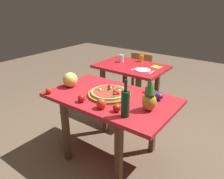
% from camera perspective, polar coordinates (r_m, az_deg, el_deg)
% --- Properties ---
extents(ground_plane, '(10.00, 10.00, 0.00)m').
position_cam_1_polar(ground_plane, '(2.73, -0.25, -16.59)').
color(ground_plane, brown).
extents(display_table, '(1.37, 0.81, 0.77)m').
position_cam_1_polar(display_table, '(2.36, -0.28, -3.84)').
color(display_table, '#523621').
rests_on(display_table, ground_plane).
extents(background_table, '(1.06, 0.73, 0.77)m').
position_cam_1_polar(background_table, '(3.44, 5.00, 4.41)').
color(background_table, '#523621').
rests_on(background_table, ground_plane).
extents(dining_chair, '(0.42, 0.42, 0.85)m').
position_cam_1_polar(dining_chair, '(4.03, 8.23, 4.51)').
color(dining_chair, olive).
rests_on(dining_chair, ground_plane).
extents(pizza_board, '(0.46, 0.46, 0.02)m').
position_cam_1_polar(pizza_board, '(2.34, -0.73, -1.23)').
color(pizza_board, olive).
rests_on(pizza_board, display_table).
extents(pizza, '(0.39, 0.39, 0.06)m').
position_cam_1_polar(pizza, '(2.33, -0.63, -0.57)').
color(pizza, tan).
rests_on(pizza, pizza_board).
extents(wine_bottle, '(0.08, 0.08, 0.34)m').
position_cam_1_polar(wine_bottle, '(1.89, 3.51, -3.58)').
color(wine_bottle, '#0D341C').
rests_on(wine_bottle, display_table).
extents(pineapple_left, '(0.14, 0.14, 0.32)m').
position_cam_1_polar(pineapple_left, '(2.02, 9.83, -1.71)').
color(pineapple_left, '#B59131').
rests_on(pineapple_left, display_table).
extents(melon, '(0.17, 0.17, 0.17)m').
position_cam_1_polar(melon, '(2.59, -10.86, 2.55)').
color(melon, '#E0D762').
rests_on(melon, display_table).
extents(bell_pepper, '(0.10, 0.10, 0.11)m').
position_cam_1_polar(bell_pepper, '(2.06, -2.81, -3.73)').
color(bell_pepper, red).
rests_on(bell_pepper, display_table).
extents(eggplant, '(0.21, 0.11, 0.09)m').
position_cam_1_polar(eggplant, '(2.29, 11.00, -1.35)').
color(eggplant, '#422252').
rests_on(eggplant, display_table).
extents(tomato_at_corner, '(0.07, 0.07, 0.07)m').
position_cam_1_polar(tomato_at_corner, '(2.47, -16.25, -0.33)').
color(tomato_at_corner, red).
rests_on(tomato_at_corner, display_table).
extents(tomato_by_bottle, '(0.08, 0.08, 0.08)m').
position_cam_1_polar(tomato_by_bottle, '(2.20, -8.01, -2.33)').
color(tomato_by_bottle, red).
rests_on(tomato_by_bottle, display_table).
extents(tomato_beside_pepper, '(0.08, 0.08, 0.08)m').
position_cam_1_polar(tomato_beside_pepper, '(2.00, 1.26, -4.79)').
color(tomato_beside_pepper, red).
rests_on(tomato_beside_pepper, display_table).
extents(tomato_near_board, '(0.07, 0.07, 0.07)m').
position_cam_1_polar(tomato_near_board, '(2.44, 9.48, 0.11)').
color(tomato_near_board, red).
rests_on(tomato_near_board, display_table).
extents(drinking_glass_juice, '(0.07, 0.07, 0.11)m').
position_cam_1_polar(drinking_glass_juice, '(3.63, 7.72, 8.12)').
color(drinking_glass_juice, orange).
rests_on(drinking_glass_juice, background_table).
extents(drinking_glass_water, '(0.08, 0.08, 0.12)m').
position_cam_1_polar(drinking_glass_water, '(3.58, 2.47, 8.16)').
color(drinking_glass_water, silver).
rests_on(drinking_glass_water, background_table).
extents(dinner_plate, '(0.22, 0.22, 0.02)m').
position_cam_1_polar(dinner_plate, '(3.17, 8.14, 5.03)').
color(dinner_plate, white).
rests_on(dinner_plate, background_table).
extents(fork_utensil, '(0.03, 0.18, 0.01)m').
position_cam_1_polar(fork_utensil, '(3.23, 5.96, 5.44)').
color(fork_utensil, silver).
rests_on(fork_utensil, background_table).
extents(knife_utensil, '(0.03, 0.18, 0.01)m').
position_cam_1_polar(knife_utensil, '(3.11, 10.40, 4.46)').
color(knife_utensil, silver).
rests_on(knife_utensil, background_table).
extents(napkin_folded, '(0.15, 0.13, 0.01)m').
position_cam_1_polar(napkin_folded, '(3.37, 11.56, 5.82)').
color(napkin_folded, yellow).
rests_on(napkin_folded, background_table).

